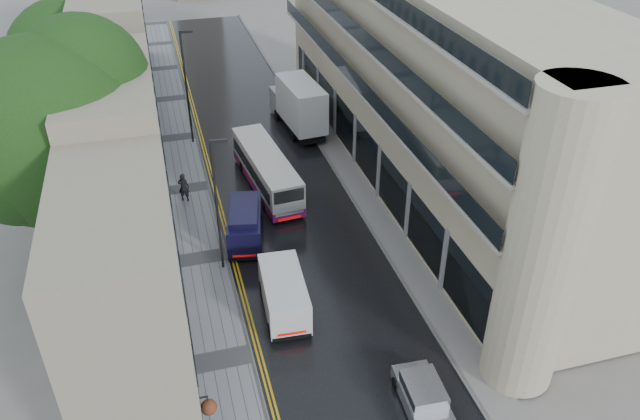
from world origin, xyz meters
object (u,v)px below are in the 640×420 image
cream_bus (264,192)px  pedestrian (184,187)px  white_lorry (292,116)px  lamp_post_far (187,89)px  tree_far (78,84)px  tree_near (57,162)px  white_van (270,319)px  lamp_post_near (217,208)px  navy_van (229,239)px

cream_bus → pedestrian: size_ratio=4.78×
white_lorry → pedestrian: white_lorry is taller
pedestrian → lamp_post_far: (1.40, 8.79, 3.35)m
cream_bus → tree_far: bearing=133.0°
tree_near → white_van: 13.53m
tree_far → cream_bus: 15.24m
cream_bus → lamp_post_near: lamp_post_near is taller
lamp_post_near → tree_near: bearing=170.9°
tree_near → lamp_post_near: (7.65, -2.00, -2.86)m
pedestrian → lamp_post_far: lamp_post_far is taller
cream_bus → navy_van: bearing=-129.2°
white_van → tree_far: bearing=116.5°
pedestrian → lamp_post_near: lamp_post_near is taller
tree_near → tree_far: tree_near is taller
tree_far → navy_van: tree_far is taller
tree_near → lamp_post_near: bearing=-14.7°
cream_bus → white_lorry: size_ratio=1.19×
white_lorry → lamp_post_far: bearing=161.8°
cream_bus → pedestrian: bearing=148.0°
tree_near → lamp_post_far: bearing=62.5°
navy_van → pedestrian: 7.15m
white_lorry → white_van: 21.89m
lamp_post_near → pedestrian: bearing=105.7°
white_lorry → tree_near: bearing=-145.1°
tree_near → tree_far: bearing=88.7°
pedestrian → navy_van: bearing=126.0°
navy_van → lamp_post_far: (-0.56, 15.67, 3.23)m
lamp_post_near → cream_bus: bearing=63.0°
tree_far → lamp_post_near: (7.35, -15.00, -2.14)m
lamp_post_near → tree_far: bearing=121.7°
tree_near → navy_van: (8.20, -0.98, -5.71)m
tree_near → lamp_post_far: tree_near is taller
tree_far → pedestrian: (5.94, -7.10, -5.10)m
tree_far → white_lorry: bearing=-0.3°
white_van → navy_van: (-0.96, 7.08, 0.14)m
white_van → lamp_post_far: lamp_post_far is taller
tree_near → tree_far: size_ratio=1.11×
white_lorry → navy_van: size_ratio=1.69×
cream_bus → white_lorry: (4.17, 9.45, 0.80)m
cream_bus → pedestrian: (-4.91, 2.42, -0.21)m
pedestrian → white_van: bearing=121.9°
tree_far → white_lorry: size_ratio=1.55×
pedestrian → lamp_post_near: size_ratio=0.25×
cream_bus → white_lorry: white_lorry is taller
white_van → lamp_post_far: size_ratio=0.55×
tree_far → navy_van: bearing=-60.5°
navy_van → white_lorry: bearing=74.5°
white_lorry → pedestrian: 11.52m
tree_far → navy_van: size_ratio=2.61×
white_van → navy_van: bearing=101.4°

